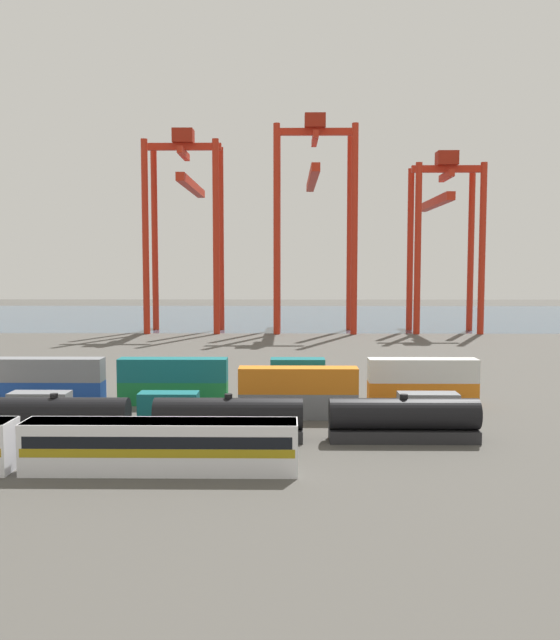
% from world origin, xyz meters
% --- Properties ---
extents(ground_plane, '(420.00, 420.00, 0.00)m').
position_xyz_m(ground_plane, '(0.00, 40.00, 0.00)').
color(ground_plane, '#4C4944').
extents(harbour_water, '(400.00, 110.00, 0.01)m').
position_xyz_m(harbour_water, '(0.00, 141.62, 0.00)').
color(harbour_water, '#384C60').
rests_on(harbour_water, ground_plane).
extents(passenger_train, '(41.92, 3.14, 3.90)m').
position_xyz_m(passenger_train, '(-15.43, -18.22, 2.14)').
color(passenger_train, silver).
rests_on(passenger_train, ground_plane).
extents(freight_tank_row, '(59.49, 2.74, 4.20)m').
position_xyz_m(freight_tank_row, '(-8.18, -9.15, 1.96)').
color(freight_tank_row, '#232326').
rests_on(freight_tank_row, ground_plane).
extents(shipping_container_2, '(6.04, 2.44, 2.60)m').
position_xyz_m(shipping_container_2, '(-20.64, -0.05, 1.30)').
color(shipping_container_2, slate).
rests_on(shipping_container_2, ground_plane).
extents(shipping_container_3, '(6.04, 2.44, 2.60)m').
position_xyz_m(shipping_container_3, '(-7.40, -0.05, 1.30)').
color(shipping_container_3, '#146066').
rests_on(shipping_container_3, ground_plane).
extents(shipping_container_4, '(12.10, 2.44, 2.60)m').
position_xyz_m(shipping_container_4, '(5.84, -0.05, 1.30)').
color(shipping_container_4, slate).
rests_on(shipping_container_4, ground_plane).
extents(shipping_container_5, '(12.10, 2.44, 2.60)m').
position_xyz_m(shipping_container_5, '(5.84, -0.05, 3.90)').
color(shipping_container_5, orange).
rests_on(shipping_container_5, shipping_container_4).
extents(shipping_container_6, '(6.04, 2.44, 2.60)m').
position_xyz_m(shipping_container_6, '(19.08, -0.05, 1.30)').
color(shipping_container_6, slate).
rests_on(shipping_container_6, ground_plane).
extents(shipping_container_8, '(12.10, 2.44, 2.60)m').
position_xyz_m(shipping_container_8, '(-21.99, 6.53, 1.30)').
color(shipping_container_8, '#1C4299').
rests_on(shipping_container_8, ground_plane).
extents(shipping_container_9, '(12.10, 2.44, 2.60)m').
position_xyz_m(shipping_container_9, '(-21.99, 6.53, 3.90)').
color(shipping_container_9, slate).
rests_on(shipping_container_9, shipping_container_8).
extents(shipping_container_10, '(12.10, 2.44, 2.60)m').
position_xyz_m(shipping_container_10, '(-8.06, 6.53, 1.30)').
color(shipping_container_10, '#197538').
rests_on(shipping_container_10, ground_plane).
extents(shipping_container_11, '(12.10, 2.44, 2.60)m').
position_xyz_m(shipping_container_11, '(-8.06, 6.53, 3.90)').
color(shipping_container_11, '#146066').
rests_on(shipping_container_11, shipping_container_10).
extents(shipping_container_12, '(6.04, 2.44, 2.60)m').
position_xyz_m(shipping_container_12, '(5.88, 6.53, 1.30)').
color(shipping_container_12, orange).
rests_on(shipping_container_12, ground_plane).
extents(shipping_container_13, '(6.04, 2.44, 2.60)m').
position_xyz_m(shipping_container_13, '(5.88, 6.53, 3.90)').
color(shipping_container_13, '#146066').
rests_on(shipping_container_13, shipping_container_12).
extents(shipping_container_14, '(12.10, 2.44, 2.60)m').
position_xyz_m(shipping_container_14, '(19.82, 6.53, 1.30)').
color(shipping_container_14, orange).
rests_on(shipping_container_14, ground_plane).
extents(shipping_container_15, '(12.10, 2.44, 2.60)m').
position_xyz_m(shipping_container_15, '(19.82, 6.53, 3.90)').
color(shipping_container_15, silver).
rests_on(shipping_container_15, shipping_container_14).
extents(gantry_crane_west, '(17.76, 37.78, 47.45)m').
position_xyz_m(gantry_crane_west, '(-19.69, 93.38, 29.18)').
color(gantry_crane_west, red).
rests_on(gantry_crane_west, ground_plane).
extents(gantry_crane_central, '(19.24, 41.04, 50.80)m').
position_xyz_m(gantry_crane_central, '(11.05, 93.72, 31.12)').
color(gantry_crane_central, red).
rests_on(gantry_crane_central, ground_plane).
extents(gantry_crane_east, '(16.28, 33.13, 42.21)m').
position_xyz_m(gantry_crane_east, '(41.78, 92.94, 25.91)').
color(gantry_crane_east, red).
rests_on(gantry_crane_east, ground_plane).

